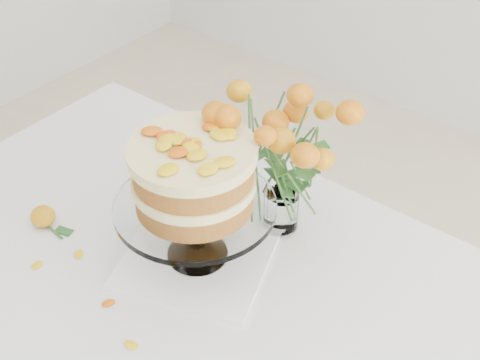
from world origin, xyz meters
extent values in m
cube|color=tan|center=(0.00, 0.00, 0.73)|extent=(1.40, 0.90, 0.04)
cylinder|color=tan|center=(-0.62, 0.37, 0.35)|extent=(0.06, 0.06, 0.71)
cube|color=white|center=(0.00, 0.00, 0.75)|extent=(1.42, 0.92, 0.01)
cube|color=white|center=(0.00, 0.46, 0.65)|extent=(1.42, 0.01, 0.20)
cube|color=white|center=(-0.07, 0.09, 0.76)|extent=(0.35, 0.35, 0.01)
cylinder|color=white|center=(-0.07, 0.09, 0.84)|extent=(0.03, 0.03, 0.10)
cylinder|color=white|center=(-0.07, 0.09, 0.89)|extent=(0.30, 0.30, 0.01)
cylinder|color=#9D6123|center=(-0.07, 0.09, 0.92)|extent=(0.26, 0.26, 0.04)
cylinder|color=#FEF6A4|center=(-0.07, 0.09, 0.95)|extent=(0.27, 0.27, 0.02)
cylinder|color=#9D6123|center=(-0.07, 0.09, 0.98)|extent=(0.26, 0.26, 0.04)
cylinder|color=#FEF6A4|center=(-0.07, 0.09, 1.01)|extent=(0.28, 0.28, 0.02)
cylinder|color=white|center=(0.00, 0.26, 0.76)|extent=(0.06, 0.06, 0.01)
cylinder|color=white|center=(0.00, 0.26, 0.80)|extent=(0.07, 0.07, 0.08)
ellipsoid|color=orange|center=(-0.39, -0.03, 0.78)|extent=(0.05, 0.05, 0.04)
cylinder|color=#345D25|center=(-0.35, -0.04, 0.76)|extent=(0.06, 0.01, 0.01)
ellipsoid|color=yellow|center=(-0.12, -0.10, 0.76)|extent=(0.03, 0.02, 0.00)
ellipsoid|color=yellow|center=(-0.02, -0.14, 0.76)|extent=(0.03, 0.02, 0.00)
ellipsoid|color=yellow|center=(-0.26, -0.05, 0.76)|extent=(0.03, 0.02, 0.00)
ellipsoid|color=yellow|center=(-0.30, -0.12, 0.76)|extent=(0.03, 0.02, 0.00)
camera|label=1|loc=(0.58, -0.59, 1.69)|focal=50.00mm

